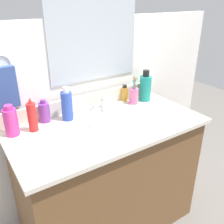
% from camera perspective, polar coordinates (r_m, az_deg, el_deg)
% --- Properties ---
extents(ground_plane, '(6.00, 6.00, 0.00)m').
position_cam_1_polar(ground_plane, '(1.88, -0.73, -23.57)').
color(ground_plane, '#66605B').
extents(vanity_cabinet, '(1.05, 0.51, 0.73)m').
position_cam_1_polar(vanity_cabinet, '(1.63, -0.80, -15.03)').
color(vanity_cabinet, brown).
rests_on(vanity_cabinet, ground_plane).
extents(countertop, '(1.09, 0.56, 0.02)m').
position_cam_1_polar(countertop, '(1.41, -0.89, -3.25)').
color(countertop, beige).
rests_on(countertop, vanity_cabinet).
extents(backsplash, '(1.09, 0.02, 0.09)m').
position_cam_1_polar(backsplash, '(1.60, -6.09, 2.35)').
color(backsplash, beige).
rests_on(backsplash, countertop).
extents(back_wall, '(2.19, 0.04, 1.30)m').
position_cam_1_polar(back_wall, '(1.71, -6.83, -1.62)').
color(back_wall, white).
rests_on(back_wall, ground_plane).
extents(mirror_panel, '(0.60, 0.01, 0.56)m').
position_cam_1_polar(mirror_panel, '(1.57, -4.13, 17.37)').
color(mirror_panel, '#B2BCC6').
extents(towel_ring, '(0.10, 0.01, 0.10)m').
position_cam_1_polar(towel_ring, '(1.41, -23.88, 9.90)').
color(towel_ring, silver).
extents(hand_towel, '(0.11, 0.04, 0.22)m').
position_cam_1_polar(hand_towel, '(1.43, -22.91, 5.14)').
color(hand_towel, '#334C8C').
extents(sink_basin, '(0.39, 0.39, 0.11)m').
position_cam_1_polar(sink_basin, '(1.47, 1.87, -2.88)').
color(sink_basin, white).
rests_on(sink_basin, countertop).
extents(faucet, '(0.16, 0.10, 0.08)m').
position_cam_1_polar(faucet, '(1.59, -2.13, 1.69)').
color(faucet, silver).
rests_on(faucet, countertop).
extents(bottle_oil_amber, '(0.05, 0.05, 0.11)m').
position_cam_1_polar(bottle_oil_amber, '(1.72, 2.88, 4.28)').
color(bottle_oil_amber, gold).
rests_on(bottle_oil_amber, countertop).
extents(bottle_soap_pink, '(0.07, 0.07, 0.17)m').
position_cam_1_polar(bottle_soap_pink, '(1.37, -22.01, -2.04)').
color(bottle_soap_pink, '#D8338C').
rests_on(bottle_soap_pink, countertop).
extents(bottle_shampoo_blue, '(0.06, 0.06, 0.20)m').
position_cam_1_polar(bottle_shampoo_blue, '(1.45, -10.22, 1.51)').
color(bottle_shampoo_blue, '#2D4CB2').
rests_on(bottle_shampoo_blue, countertop).
extents(bottle_cream_purple, '(0.06, 0.06, 0.14)m').
position_cam_1_polar(bottle_cream_purple, '(1.47, -15.13, 0.01)').
color(bottle_cream_purple, '#7A3899').
rests_on(bottle_cream_purple, countertop).
extents(bottle_mouthwash_teal, '(0.08, 0.08, 0.21)m').
position_cam_1_polar(bottle_mouthwash_teal, '(1.72, 7.57, 5.56)').
color(bottle_mouthwash_teal, teal).
rests_on(bottle_mouthwash_teal, countertop).
extents(bottle_toner_green, '(0.05, 0.05, 0.15)m').
position_cam_1_polar(bottle_toner_green, '(1.80, 7.16, 5.69)').
color(bottle_toner_green, '#4C9E4C').
rests_on(bottle_toner_green, countertop).
extents(bottle_spray_red, '(0.05, 0.05, 0.19)m').
position_cam_1_polar(bottle_spray_red, '(1.37, -17.71, -0.94)').
color(bottle_spray_red, red).
rests_on(bottle_spray_red, countertop).
extents(cup_pink, '(0.07, 0.09, 0.19)m').
position_cam_1_polar(cup_pink, '(1.67, 4.99, 3.88)').
color(cup_pink, '#D16693').
rests_on(cup_pink, countertop).
extents(soap_bar, '(0.06, 0.04, 0.02)m').
position_cam_1_polar(soap_bar, '(1.55, -7.91, 0.12)').
color(soap_bar, white).
rests_on(soap_bar, countertop).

